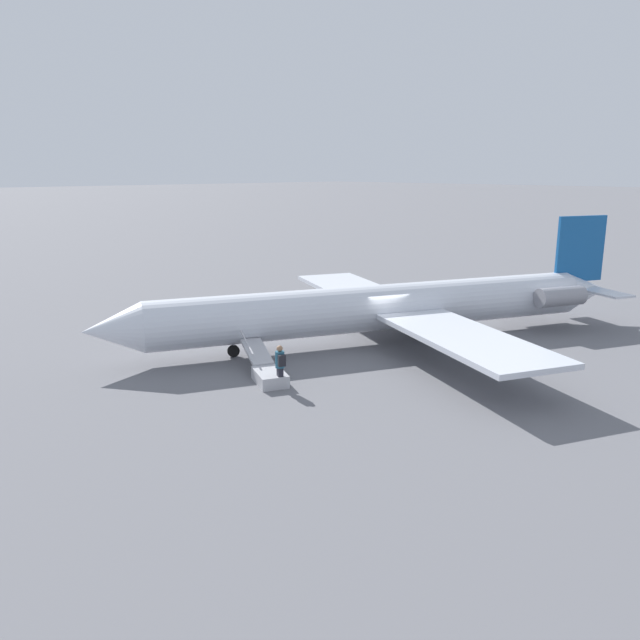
# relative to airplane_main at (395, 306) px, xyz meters

# --- Properties ---
(ground_plane) EXTENTS (600.00, 600.00, 0.00)m
(ground_plane) POSITION_rel_airplane_main_xyz_m (0.77, -0.33, -1.76)
(ground_plane) COLOR slate
(airplane_main) EXTENTS (26.50, 20.85, 5.90)m
(airplane_main) POSITION_rel_airplane_main_xyz_m (0.00, 0.00, 0.00)
(airplane_main) COLOR silver
(airplane_main) RESTS_ON ground
(boarding_stairs) EXTENTS (2.50, 4.09, 1.54)m
(boarding_stairs) POSITION_rel_airplane_main_xyz_m (8.42, 0.38, -1.40)
(boarding_stairs) COLOR #B2B2B7
(boarding_stairs) RESTS_ON ground
(passenger) EXTENTS (0.45, 0.57, 1.74)m
(passenger) POSITION_rel_airplane_main_xyz_m (8.68, 1.51, -0.76)
(passenger) COLOR #23232D
(passenger) RESTS_ON ground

